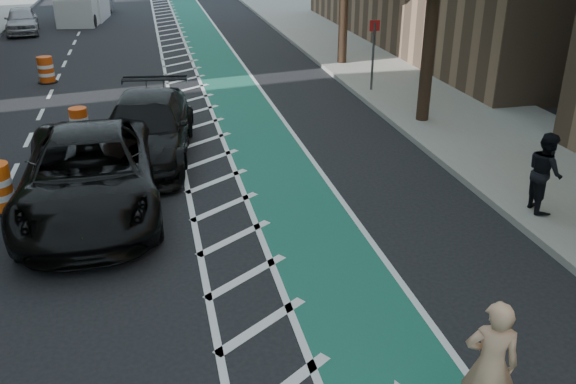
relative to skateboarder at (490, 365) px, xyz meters
name	(u,v)px	position (x,y,z in m)	size (l,w,h in m)	color
ground	(160,340)	(-3.70, 2.53, -0.95)	(120.00, 120.00, 0.00)	black
bike_lane	(249,120)	(-0.70, 12.53, -0.94)	(2.00, 90.00, 0.01)	#175346
buffer_strip	(199,123)	(-2.20, 12.53, -0.94)	(1.40, 90.00, 0.01)	silver
sidewalk_right	(448,104)	(5.80, 12.53, -0.87)	(5.00, 90.00, 0.15)	gray
curb_right	(376,109)	(3.35, 12.53, -0.87)	(0.12, 90.00, 0.16)	gray
sign_post	(373,54)	(3.90, 14.53, 0.40)	(0.35, 0.08, 2.47)	#4C4C4C
skateboarder	(490,365)	(0.00, 0.00, 0.00)	(0.62, 0.41, 1.71)	tan
suv_near	(90,174)	(-4.88, 7.23, -0.14)	(2.69, 5.83, 1.62)	black
suv_far	(146,129)	(-3.70, 10.03, -0.18)	(2.15, 5.29, 1.54)	black
car_silver	(22,20)	(-9.70, 29.81, -0.29)	(1.56, 3.88, 1.32)	#A5A4AA
car_grey	(95,3)	(-6.36, 35.44, -0.22)	(1.53, 4.39, 1.45)	slate
pedestrian	(545,172)	(4.00, 4.91, 0.02)	(0.79, 0.62, 1.63)	black
box_truck	(83,5)	(-6.85, 33.06, -0.02)	(2.70, 5.03, 2.00)	silver
barrel_b	(80,124)	(-5.50, 12.03, -0.55)	(0.62, 0.62, 0.84)	#E7470C
barrel_c	(46,70)	(-7.17, 18.66, -0.50)	(0.70, 0.70, 0.95)	#D7430B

